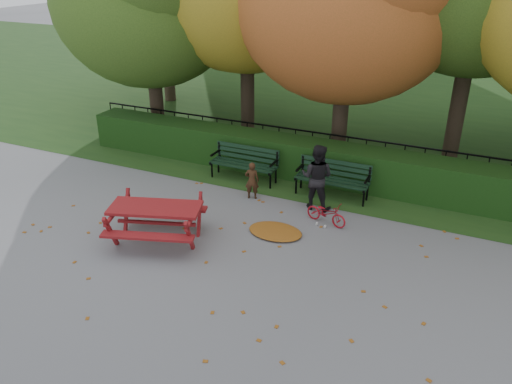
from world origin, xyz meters
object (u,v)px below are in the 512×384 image
at_px(bicycle, 326,213).
at_px(bench_right, 333,176).
at_px(adult, 317,177).
at_px(picnic_table, 156,214).
at_px(child, 252,181).
at_px(bench_left, 245,161).

bearing_deg(bicycle, bench_right, 25.30).
height_order(bench_right, adult, adult).
bearing_deg(bench_right, picnic_table, -126.83).
distance_m(bench_right, child, 2.00).
height_order(picnic_table, bicycle, picnic_table).
bearing_deg(child, adult, 167.72).
bearing_deg(child, picnic_table, 51.70).
distance_m(bench_left, picnic_table, 3.61).
bearing_deg(adult, picnic_table, 47.58).
relative_size(picnic_table, adult, 1.42).
height_order(picnic_table, child, child).
xyz_separation_m(picnic_table, adult, (2.53, 2.79, 0.17)).
bearing_deg(picnic_table, bench_right, 34.69).
height_order(child, adult, adult).
distance_m(picnic_table, child, 2.79).
relative_size(bench_right, adult, 1.14).
xyz_separation_m(bench_right, bicycle, (0.29, -1.43, -0.26)).
distance_m(child, adult, 1.62).
bearing_deg(bench_left, picnic_table, -94.64).
height_order(picnic_table, adult, adult).
height_order(bench_left, adult, adult).
relative_size(child, bicycle, 0.96).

